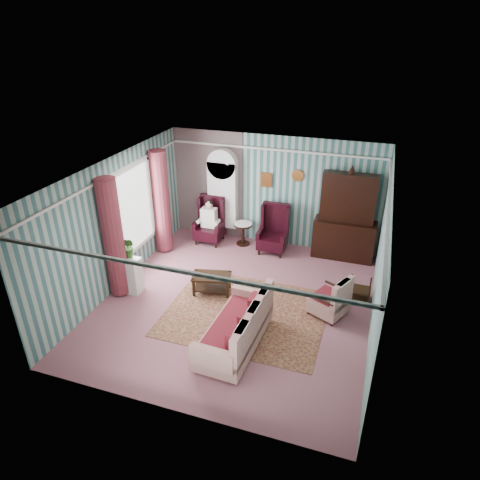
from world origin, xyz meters
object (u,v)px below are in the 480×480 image
(round_side_table, at_px, (243,234))
(nest_table, at_px, (360,290))
(dresser_hutch, at_px, (346,215))
(floral_armchair, at_px, (330,293))
(coffee_table, at_px, (212,284))
(sofa, at_px, (234,325))
(plant_stand, at_px, (129,275))
(seated_woman, at_px, (209,222))
(wingback_right, at_px, (273,230))
(bookcase, at_px, (223,199))
(wingback_left, at_px, (209,221))

(round_side_table, xyz_separation_m, nest_table, (3.17, -1.70, -0.03))
(dresser_hutch, relative_size, floral_armchair, 2.37)
(round_side_table, relative_size, coffee_table, 0.72)
(round_side_table, height_order, sofa, sofa)
(round_side_table, xyz_separation_m, coffee_table, (0.06, -2.40, -0.08))
(coffee_table, bearing_deg, plant_stand, -164.17)
(plant_stand, bearing_deg, seated_woman, 73.78)
(nest_table, height_order, coffee_table, nest_table)
(nest_table, distance_m, coffee_table, 3.19)
(dresser_hutch, height_order, wingback_right, dresser_hutch)
(dresser_hutch, xyz_separation_m, plant_stand, (-4.30, -3.02, -0.78))
(seated_woman, xyz_separation_m, nest_table, (4.07, -1.55, -0.32))
(plant_stand, xyz_separation_m, floral_armchair, (4.30, 0.52, 0.10))
(nest_table, bearing_deg, plant_stand, -166.16)
(bookcase, height_order, coffee_table, bookcase)
(floral_armchair, bearing_deg, nest_table, -15.27)
(nest_table, bearing_deg, round_side_table, 151.80)
(wingback_right, bearing_deg, wingback_left, 180.00)
(bookcase, xyz_separation_m, sofa, (1.75, -4.14, -0.64))
(bookcase, height_order, dresser_hutch, dresser_hutch)
(seated_woman, height_order, plant_stand, seated_woman)
(seated_woman, xyz_separation_m, plant_stand, (-0.80, -2.75, -0.19))
(floral_armchair, bearing_deg, round_side_table, 72.29)
(wingback_right, height_order, plant_stand, wingback_right)
(dresser_hutch, relative_size, nest_table, 4.37)
(sofa, bearing_deg, floral_armchair, -41.68)
(dresser_hutch, relative_size, wingback_right, 1.89)
(wingback_left, height_order, wingback_right, same)
(round_side_table, xyz_separation_m, plant_stand, (-1.70, -2.90, 0.10))
(coffee_table, bearing_deg, round_side_table, 91.44)
(dresser_hutch, height_order, sofa, dresser_hutch)
(floral_armchair, bearing_deg, bookcase, 75.89)
(nest_table, xyz_separation_m, plant_stand, (-4.87, -1.20, 0.13))
(wingback_left, bearing_deg, seated_woman, 0.00)
(floral_armchair, relative_size, coffee_table, 1.19)
(dresser_hutch, relative_size, plant_stand, 2.95)
(wingback_left, bearing_deg, nest_table, -20.85)
(wingback_right, bearing_deg, sofa, -86.15)
(bookcase, relative_size, wingback_left, 1.79)
(seated_woman, height_order, sofa, seated_woman)
(bookcase, distance_m, dresser_hutch, 3.25)
(plant_stand, distance_m, floral_armchair, 4.33)
(sofa, xyz_separation_m, coffee_table, (-1.04, 1.50, -0.26))
(wingback_left, distance_m, coffee_table, 2.48)
(wingback_left, height_order, plant_stand, wingback_left)
(coffee_table, bearing_deg, sofa, -55.17)
(bookcase, distance_m, wingback_left, 0.68)
(wingback_left, relative_size, nest_table, 2.31)
(wingback_right, distance_m, sofa, 3.76)
(wingback_right, distance_m, nest_table, 2.81)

